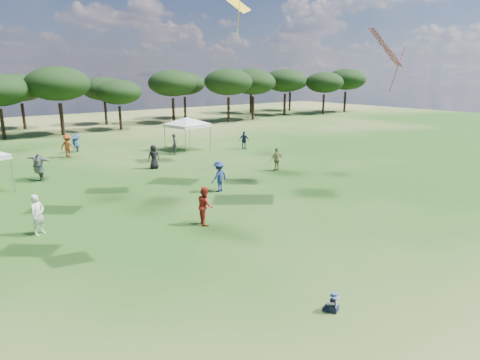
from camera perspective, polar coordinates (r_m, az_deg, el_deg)
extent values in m
plane|color=#285419|center=(11.66, 23.34, -21.42)|extent=(140.00, 140.00, 0.00)
cylinder|color=black|center=(49.40, -30.70, 6.84)|extent=(0.37, 0.37, 3.21)
cylinder|color=black|center=(49.99, -24.01, 7.89)|extent=(0.41, 0.41, 3.56)
ellipsoid|color=black|center=(49.77, -24.48, 12.36)|extent=(6.91, 6.91, 3.73)
cylinder|color=black|center=(52.42, -16.65, 8.43)|extent=(0.33, 0.33, 2.88)
ellipsoid|color=black|center=(52.20, -16.91, 11.89)|extent=(5.60, 5.60, 3.02)
cylinder|color=black|center=(58.30, -9.45, 9.70)|extent=(0.39, 0.39, 3.44)
ellipsoid|color=black|center=(58.10, -9.61, 13.42)|extent=(6.69, 6.69, 3.60)
cylinder|color=black|center=(58.61, -1.64, 9.96)|extent=(0.40, 0.40, 3.53)
ellipsoid|color=black|center=(58.41, -1.67, 13.76)|extent=(6.86, 6.86, 3.70)
cylinder|color=black|center=(61.91, 1.84, 10.18)|extent=(0.40, 0.40, 3.47)
ellipsoid|color=black|center=(61.73, 1.87, 13.71)|extent=(6.74, 6.74, 3.63)
cylinder|color=black|center=(69.09, 6.36, 10.62)|extent=(0.41, 0.41, 3.57)
ellipsoid|color=black|center=(68.93, 6.46, 13.88)|extent=(6.94, 6.94, 3.74)
cylinder|color=black|center=(72.66, 11.78, 10.52)|extent=(0.38, 0.38, 3.35)
ellipsoid|color=black|center=(72.50, 11.93, 13.42)|extent=(6.51, 6.51, 3.51)
cylinder|color=black|center=(77.99, 14.68, 10.73)|extent=(0.42, 0.42, 3.66)
ellipsoid|color=black|center=(77.85, 14.88, 13.68)|extent=(7.10, 7.10, 3.83)
cylinder|color=black|center=(57.67, -28.41, 7.97)|extent=(0.37, 0.37, 3.20)
ellipsoid|color=black|center=(57.47, -28.85, 11.44)|extent=(6.21, 6.21, 3.35)
cylinder|color=black|center=(59.02, -18.55, 8.98)|extent=(0.34, 0.34, 2.99)
ellipsoid|color=black|center=(58.82, -18.81, 12.17)|extent=(5.81, 5.81, 3.13)
cylinder|color=black|center=(64.72, -7.82, 10.18)|extent=(0.38, 0.38, 3.31)
ellipsoid|color=black|center=(64.54, -7.94, 13.41)|extent=(6.43, 6.43, 3.47)
cylinder|color=black|center=(72.79, 1.55, 10.93)|extent=(0.42, 0.42, 3.64)
ellipsoid|color=black|center=(72.64, 1.57, 14.08)|extent=(7.06, 7.06, 3.81)
cylinder|color=black|center=(78.42, 7.09, 11.04)|extent=(0.40, 0.40, 3.46)
ellipsoid|color=black|center=(78.27, 7.18, 13.82)|extent=(6.72, 6.72, 3.62)
cylinder|color=gray|center=(26.66, -29.60, 0.72)|extent=(0.06, 0.06, 2.16)
cylinder|color=gray|center=(34.74, -7.74, 5.50)|extent=(0.06, 0.06, 2.30)
cylinder|color=gray|center=(36.64, -4.21, 6.07)|extent=(0.06, 0.06, 2.30)
cylinder|color=gray|center=(37.01, -10.65, 5.95)|extent=(0.06, 0.06, 2.30)
cylinder|color=gray|center=(38.81, -7.18, 6.48)|extent=(0.06, 0.06, 2.30)
cube|color=silver|center=(36.62, -7.50, 7.72)|extent=(3.55, 3.55, 0.25)
pyramid|color=silver|center=(36.54, -7.54, 8.85)|extent=(6.19, 6.19, 0.60)
cube|color=#161B31|center=(12.49, 13.19, -17.36)|extent=(0.32, 0.32, 0.19)
cube|color=#161B31|center=(12.50, 12.23, -17.53)|extent=(0.16, 0.24, 0.10)
cube|color=#161B31|center=(12.63, 12.51, -17.17)|extent=(0.16, 0.24, 0.10)
cube|color=white|center=(12.39, 13.25, -16.54)|extent=(0.28, 0.24, 0.25)
cylinder|color=white|center=(12.28, 12.70, -16.81)|extent=(0.16, 0.25, 0.15)
cylinder|color=white|center=(12.53, 13.18, -16.15)|extent=(0.16, 0.25, 0.15)
sphere|color=#E0B293|center=(12.30, 13.29, -15.87)|extent=(0.17, 0.17, 0.17)
cone|color=teal|center=(12.28, 13.31, -15.71)|extent=(0.28, 0.28, 0.03)
cylinder|color=teal|center=(12.26, 13.32, -15.56)|extent=(0.18, 0.18, 0.07)
imported|color=navy|center=(23.41, -2.99, 0.52)|extent=(1.30, 0.93, 1.82)
imported|color=#A23B1B|center=(36.06, -23.31, 4.45)|extent=(1.38, 1.37, 1.91)
imported|color=olive|center=(28.67, 5.26, 2.96)|extent=(0.99, 0.45, 1.66)
imported|color=#45464A|center=(28.71, -26.69, 1.62)|extent=(1.50, 2.29, 1.83)
imported|color=navy|center=(38.41, -22.32, 4.95)|extent=(1.78, 1.97, 1.70)
imported|color=#A4241B|center=(18.36, -4.98, -3.64)|extent=(0.94, 1.04, 1.76)
imported|color=silver|center=(19.15, -26.81, -4.41)|extent=(0.78, 0.71, 1.79)
imported|color=#2D2D32|center=(34.87, -9.28, 5.05)|extent=(0.64, 0.77, 1.79)
imported|color=black|center=(29.83, -12.16, 3.24)|extent=(0.90, 0.63, 1.75)
imported|color=navy|center=(36.99, 0.60, 5.68)|extent=(0.80, 1.05, 1.65)
plane|color=#AE2B78|center=(22.79, 19.96, 17.33)|extent=(3.01, 2.74, 2.11)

